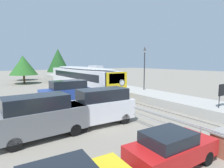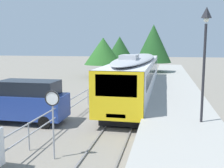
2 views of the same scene
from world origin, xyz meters
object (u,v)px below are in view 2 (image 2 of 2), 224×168
object	(u,v)px
commuter_train	(137,73)
speed_limit_sign	(52,108)
parked_van_blue	(26,101)
platform_lamp_mid_platform	(205,43)

from	to	relation	value
commuter_train	speed_limit_sign	bearing A→B (deg)	-98.05
speed_limit_sign	parked_van_blue	world-z (taller)	speed_limit_sign
platform_lamp_mid_platform	parked_van_blue	xyz separation A→B (m)	(-9.68, 0.99, -3.33)
commuter_train	parked_van_blue	size ratio (longest dim) A/B	4.03
speed_limit_sign	commuter_train	bearing A→B (deg)	81.95
commuter_train	parked_van_blue	distance (m)	10.43
speed_limit_sign	parked_van_blue	size ratio (longest dim) A/B	0.57
platform_lamp_mid_platform	parked_van_blue	world-z (taller)	platform_lamp_mid_platform
platform_lamp_mid_platform	parked_van_blue	size ratio (longest dim) A/B	1.09
commuter_train	speed_limit_sign	distance (m)	13.40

